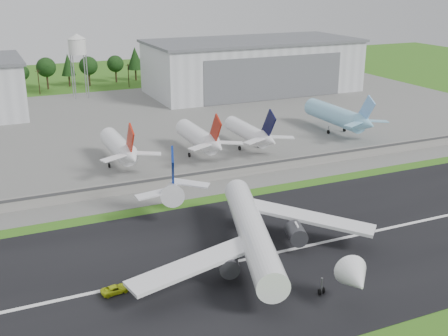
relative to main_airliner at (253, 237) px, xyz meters
name	(u,v)px	position (x,y,z in m)	size (l,w,h in m)	color
ground	(292,278)	(3.45, -9.58, -4.89)	(600.00, 600.00, 0.00)	#2A6919
runway	(267,255)	(3.45, 0.42, -4.84)	(320.00, 60.00, 0.10)	black
runway_centerline	(267,255)	(3.45, 0.42, -4.78)	(220.00, 1.00, 0.02)	white
apron	(128,129)	(3.45, 110.42, -4.84)	(320.00, 150.00, 0.10)	slate
blast_fence	(189,178)	(3.45, 45.40, -3.09)	(240.00, 0.61, 3.50)	gray
hangar_east	(253,66)	(78.45, 155.33, 7.73)	(102.00, 47.00, 25.20)	silver
water_tower	(77,44)	(-1.55, 175.42, 19.66)	(8.40, 8.40, 29.40)	#99999E
utility_poles	(86,91)	(3.45, 190.42, -4.89)	(230.00, 3.00, 12.00)	black
treeline	(80,86)	(3.45, 205.42, -4.89)	(320.00, 16.00, 22.00)	black
main_airliner	(253,237)	(0.00, 0.00, 0.00)	(54.62, 57.96, 18.17)	white
ground_vehicle	(115,289)	(-28.45, -1.28, -4.07)	(2.41, 5.23, 1.45)	#C8DB19
parked_jet_red_a	(121,148)	(-9.82, 66.98, 1.26)	(7.36, 31.29, 16.66)	white
parked_jet_red_b	(201,138)	(15.68, 66.98, 1.32)	(7.36, 31.29, 16.72)	white
parked_jet_navy	(251,133)	(33.32, 66.93, 1.02)	(7.36, 31.29, 16.40)	white
parked_jet_skyblue	(340,116)	(71.34, 72.03, 1.67)	(7.36, 37.29, 17.14)	#86C7E9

